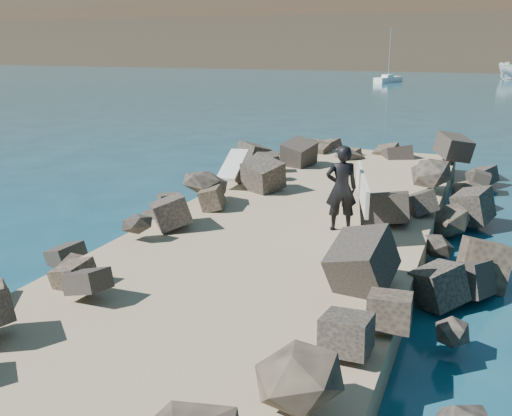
% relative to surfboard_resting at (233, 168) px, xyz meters
% --- Properties ---
extents(ground, '(800.00, 800.00, 0.00)m').
position_rel_surfboard_resting_xyz_m(ground, '(2.80, -4.14, -1.04)').
color(ground, '#0F384C').
rests_on(ground, ground).
extents(jetty, '(6.00, 26.00, 0.60)m').
position_rel_surfboard_resting_xyz_m(jetty, '(2.80, -6.14, -0.74)').
color(jetty, '#8C7759').
rests_on(jetty, ground).
extents(riprap_left, '(2.60, 22.00, 1.00)m').
position_rel_surfboard_resting_xyz_m(riprap_left, '(-0.10, -5.64, -0.54)').
color(riprap_left, black).
rests_on(riprap_left, ground).
extents(riprap_right, '(2.60, 22.00, 1.00)m').
position_rel_surfboard_resting_xyz_m(riprap_right, '(5.70, -5.64, -0.54)').
color(riprap_right, black).
rests_on(riprap_right, ground).
extents(surfboard_resting, '(0.97, 2.20, 0.07)m').
position_rel_surfboard_resting_xyz_m(surfboard_resting, '(0.00, 0.00, 0.00)').
color(surfboard_resting, silver).
rests_on(surfboard_resting, riprap_left).
extents(surfer_with_board, '(1.22, 2.23, 1.86)m').
position_rel_surfboard_resting_xyz_m(surfer_with_board, '(4.02, -3.13, 0.50)').
color(surfer_with_board, black).
rests_on(surfer_with_board, jetty).
extents(sailboat_b, '(2.76, 5.39, 6.57)m').
position_rel_surfboard_resting_xyz_m(sailboat_b, '(-5.01, 57.17, -0.69)').
color(sailboat_b, white).
rests_on(sailboat_b, ground).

